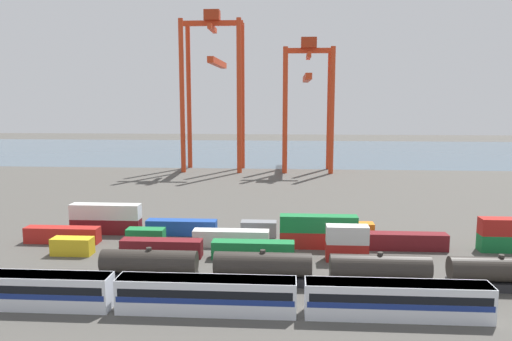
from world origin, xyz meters
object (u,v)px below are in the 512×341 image
shipping_container_7 (231,238)px  passenger_train (206,294)px  freight_tank_row (380,270)px  gantry_crane_west (214,77)px  gantry_crane_central (308,91)px  shipping_container_6 (146,236)px  shipping_container_15 (106,226)px  shipping_container_5 (63,235)px

shipping_container_7 → passenger_train: bearing=-89.6°
passenger_train → freight_tank_row: bearing=23.4°
gantry_crane_west → gantry_crane_central: size_ratio=1.20×
shipping_container_6 → shipping_container_7: bearing=0.0°
gantry_crane_central → freight_tank_row: bearing=-86.9°
shipping_container_7 → shipping_container_15: (-22.59, 5.96, 0.00)m
shipping_container_5 → gantry_crane_west: bearing=81.8°
shipping_container_7 → shipping_container_5: bearing=180.0°
shipping_container_6 → shipping_container_15: size_ratio=0.50×
passenger_train → shipping_container_7: size_ratio=5.04×
freight_tank_row → shipping_container_15: 48.37m
shipping_container_5 → shipping_container_15: (5.05, 5.96, 0.00)m
shipping_container_15 → gantry_crane_central: (37.56, 79.96, 24.24)m
gantry_crane_central → shipping_container_5: bearing=-116.4°
freight_tank_row → shipping_container_6: bearing=155.0°
freight_tank_row → shipping_container_15: bearing=153.0°
shipping_container_5 → gantry_crane_west: 91.05m
gantry_crane_west → passenger_train: bearing=-82.0°
shipping_container_5 → shipping_container_6: size_ratio=2.00×
passenger_train → shipping_container_15: (-22.77, 30.72, -0.84)m
shipping_container_5 → shipping_container_7: bearing=0.0°
shipping_container_6 → shipping_container_7: same height
shipping_container_5 → shipping_container_15: 7.81m
shipping_container_7 → gantry_crane_west: (-15.36, 85.47, 28.89)m
shipping_container_6 → shipping_container_15: same height
freight_tank_row → gantry_crane_central: size_ratio=1.68×
passenger_train → gantry_crane_central: (14.80, 110.68, 23.40)m
shipping_container_15 → shipping_container_6: bearing=-34.2°
freight_tank_row → shipping_container_7: freight_tank_row is taller
passenger_train → gantry_crane_west: (-15.54, 110.22, 28.04)m
freight_tank_row → shipping_container_15: (-43.10, 21.94, -0.83)m
shipping_container_6 → gantry_crane_central: size_ratio=0.14×
shipping_container_7 → gantry_crane_central: 90.52m
shipping_container_5 → shipping_container_7: (27.64, 0.00, 0.00)m
shipping_container_6 → shipping_container_7: size_ratio=0.50×
passenger_train → shipping_container_6: (-13.99, 24.76, -0.84)m
freight_tank_row → shipping_container_5: freight_tank_row is taller
gantry_crane_west → gantry_crane_central: gantry_crane_west is taller
freight_tank_row → gantry_crane_west: gantry_crane_west is taller
passenger_train → shipping_container_15: passenger_train is taller
shipping_container_15 → gantry_crane_central: bearing=64.8°
freight_tank_row → gantry_crane_west: bearing=109.5°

